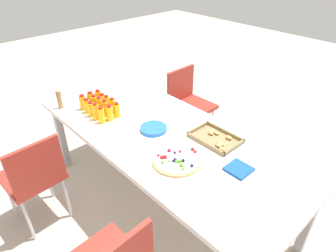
{
  "coord_description": "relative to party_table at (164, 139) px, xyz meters",
  "views": [
    {
      "loc": [
        1.39,
        -1.25,
        1.97
      ],
      "look_at": [
        -0.03,
        0.07,
        0.74
      ],
      "focal_mm": 31.4,
      "sensor_mm": 36.0,
      "label": 1
    }
  ],
  "objects": [
    {
      "name": "ground_plane",
      "position": [
        0.0,
        0.0,
        -0.66
      ],
      "size": [
        12.0,
        12.0,
        0.0
      ],
      "primitive_type": "plane",
      "color": "#B2A899"
    },
    {
      "name": "party_table",
      "position": [
        0.0,
        0.0,
        0.0
      ],
      "size": [
        2.27,
        0.96,
        0.72
      ],
      "color": "white",
      "rests_on": "ground_plane"
    },
    {
      "name": "chair_near_left",
      "position": [
        -0.49,
        -0.86,
        -0.16
      ],
      "size": [
        0.42,
        0.42,
        0.83
      ],
      "rotation": [
        0.0,
        0.0,
        1.62
      ],
      "color": "maroon",
      "rests_on": "ground_plane"
    },
    {
      "name": "chair_far_left",
      "position": [
        -0.54,
        0.84,
        -0.16
      ],
      "size": [
        0.41,
        0.41,
        0.83
      ],
      "rotation": [
        0.0,
        0.0,
        -1.55
      ],
      "color": "maroon",
      "rests_on": "ground_plane"
    },
    {
      "name": "juice_bottle_0",
      "position": [
        -0.76,
        -0.26,
        0.12
      ],
      "size": [
        0.06,
        0.06,
        0.14
      ],
      "color": "#F9AB14",
      "rests_on": "party_table"
    },
    {
      "name": "juice_bottle_1",
      "position": [
        -0.68,
        -0.26,
        0.12
      ],
      "size": [
        0.05,
        0.05,
        0.13
      ],
      "color": "#F8AC14",
      "rests_on": "party_table"
    },
    {
      "name": "juice_bottle_2",
      "position": [
        -0.6,
        -0.27,
        0.12
      ],
      "size": [
        0.06,
        0.06,
        0.14
      ],
      "color": "#F9AD14",
      "rests_on": "party_table"
    },
    {
      "name": "juice_bottle_3",
      "position": [
        -0.53,
        -0.27,
        0.13
      ],
      "size": [
        0.06,
        0.06,
        0.15
      ],
      "color": "#F9AE14",
      "rests_on": "party_table"
    },
    {
      "name": "juice_bottle_4",
      "position": [
        -0.45,
        -0.26,
        0.12
      ],
      "size": [
        0.05,
        0.05,
        0.14
      ],
      "color": "#F9AD14",
      "rests_on": "party_table"
    },
    {
      "name": "juice_bottle_5",
      "position": [
        -0.75,
        -0.18,
        0.12
      ],
      "size": [
        0.06,
        0.06,
        0.14
      ],
      "color": "#F9AE14",
      "rests_on": "party_table"
    },
    {
      "name": "juice_bottle_6",
      "position": [
        -0.68,
        -0.19,
        0.12
      ],
      "size": [
        0.06,
        0.06,
        0.14
      ],
      "color": "#F9AE14",
      "rests_on": "party_table"
    },
    {
      "name": "juice_bottle_7",
      "position": [
        -0.61,
        -0.18,
        0.13
      ],
      "size": [
        0.06,
        0.06,
        0.15
      ],
      "color": "#FAAD14",
      "rests_on": "party_table"
    },
    {
      "name": "juice_bottle_8",
      "position": [
        -0.52,
        -0.18,
        0.13
      ],
      "size": [
        0.05,
        0.05,
        0.15
      ],
      "color": "#F9AB14",
      "rests_on": "party_table"
    },
    {
      "name": "juice_bottle_9",
      "position": [
        -0.45,
        -0.19,
        0.12
      ],
      "size": [
        0.06,
        0.06,
        0.13
      ],
      "color": "#FAAF14",
      "rests_on": "party_table"
    },
    {
      "name": "juice_bottle_10",
      "position": [
        -0.75,
        -0.11,
        0.12
      ],
      "size": [
        0.06,
        0.06,
        0.14
      ],
      "color": "#F9AD14",
      "rests_on": "party_table"
    },
    {
      "name": "juice_bottle_11",
      "position": [
        -0.67,
        -0.11,
        0.12
      ],
      "size": [
        0.06,
        0.06,
        0.13
      ],
      "color": "#F9AF14",
      "rests_on": "party_table"
    },
    {
      "name": "juice_bottle_12",
      "position": [
        -0.6,
        -0.11,
        0.12
      ],
      "size": [
        0.05,
        0.05,
        0.14
      ],
      "color": "#FAAC14",
      "rests_on": "party_table"
    },
    {
      "name": "juice_bottle_13",
      "position": [
        -0.52,
        -0.11,
        0.13
      ],
      "size": [
        0.05,
        0.05,
        0.15
      ],
      "color": "#FAAF14",
      "rests_on": "party_table"
    },
    {
      "name": "juice_bottle_14",
      "position": [
        -0.45,
        -0.12,
        0.12
      ],
      "size": [
        0.05,
        0.05,
        0.13
      ],
      "color": "#FAAE14",
      "rests_on": "party_table"
    },
    {
      "name": "fruit_pizza",
      "position": [
        0.31,
        -0.16,
        0.07
      ],
      "size": [
        0.33,
        0.33,
        0.05
      ],
      "color": "tan",
      "rests_on": "party_table"
    },
    {
      "name": "snack_tray",
      "position": [
        0.33,
        0.22,
        0.07
      ],
      "size": [
        0.35,
        0.24,
        0.04
      ],
      "color": "olive",
      "rests_on": "party_table"
    },
    {
      "name": "plate_stack",
      "position": [
        -0.08,
        -0.03,
        0.07
      ],
      "size": [
        0.21,
        0.21,
        0.03
      ],
      "color": "blue",
      "rests_on": "party_table"
    },
    {
      "name": "napkin_stack",
      "position": [
        0.64,
        0.07,
        0.07
      ],
      "size": [
        0.15,
        0.15,
        0.02
      ],
      "primitive_type": "cube",
      "color": "#194CA5",
      "rests_on": "party_table"
    },
    {
      "name": "cardboard_tube",
      "position": [
        -0.91,
        -0.39,
        0.14
      ],
      "size": [
        0.04,
        0.04,
        0.17
      ],
      "primitive_type": "cylinder",
      "color": "#9E7A56",
      "rests_on": "party_table"
    }
  ]
}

